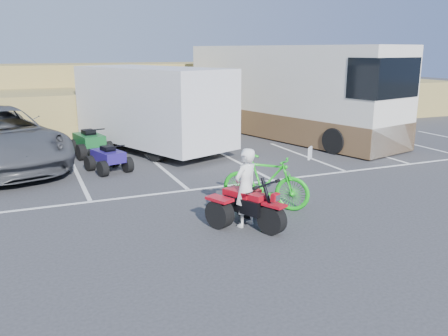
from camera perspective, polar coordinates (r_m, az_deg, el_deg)
name	(u,v)px	position (r m, az deg, el deg)	size (l,w,h in m)	color
ground	(221,217)	(11.27, -0.31, -5.94)	(100.00, 100.00, 0.00)	#333335
parking_stripes	(198,173)	(15.19, -3.19, -0.64)	(28.00, 5.16, 0.01)	white
grass_embankment	(107,98)	(25.70, -13.84, 8.23)	(40.00, 8.50, 3.10)	olive
red_trike_atv	(250,227)	(10.68, 3.17, -7.11)	(1.29, 1.72, 1.12)	#A30915
rider	(246,188)	(10.48, 2.61, -2.38)	(0.65, 0.43, 1.78)	white
green_dirt_bike	(265,182)	(11.79, 5.01, -1.64)	(0.63, 2.24, 1.35)	#14BF19
cargo_trailer	(152,106)	(18.69, -8.63, 7.39)	(5.09, 7.39, 3.20)	silver
rv_motorhome	(288,98)	(21.79, 7.69, 8.33)	(5.54, 11.38, 3.97)	silver
quad_atv_blue	(109,171)	(15.87, -13.66, -0.40)	(1.07, 1.43, 0.94)	navy
quad_atv_green	(90,156)	(18.40, -15.79, 1.43)	(1.25, 1.68, 1.10)	#135624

